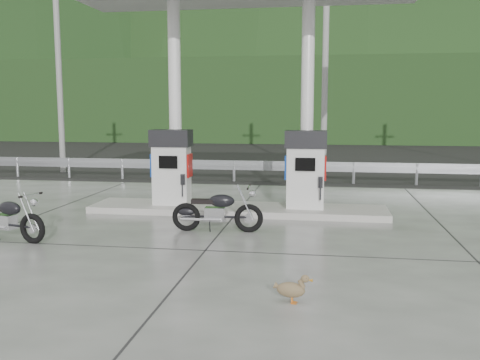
# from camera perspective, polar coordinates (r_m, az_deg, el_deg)

# --- Properties ---
(ground) EXTENTS (160.00, 160.00, 0.00)m
(ground) POSITION_cam_1_polar(r_m,az_deg,el_deg) (10.34, -2.51, -6.20)
(ground) COLOR black
(ground) RESTS_ON ground
(forecourt_apron) EXTENTS (18.00, 14.00, 0.02)m
(forecourt_apron) POSITION_cam_1_polar(r_m,az_deg,el_deg) (10.34, -2.51, -6.15)
(forecourt_apron) COLOR #61625D
(forecourt_apron) RESTS_ON ground
(pump_island) EXTENTS (7.00, 1.40, 0.15)m
(pump_island) POSITION_cam_1_polar(r_m,az_deg,el_deg) (12.72, -0.29, -3.12)
(pump_island) COLOR #9C9991
(pump_island) RESTS_ON forecourt_apron
(gas_pump_left) EXTENTS (0.95, 0.55, 1.80)m
(gas_pump_left) POSITION_cam_1_polar(r_m,az_deg,el_deg) (12.93, -7.31, 1.36)
(gas_pump_left) COLOR silver
(gas_pump_left) RESTS_ON pump_island
(gas_pump_right) EXTENTS (0.95, 0.55, 1.80)m
(gas_pump_right) POSITION_cam_1_polar(r_m,az_deg,el_deg) (12.42, 7.01, 1.11)
(gas_pump_right) COLOR silver
(gas_pump_right) RESTS_ON pump_island
(canopy_column_left) EXTENTS (0.30, 0.30, 5.00)m
(canopy_column_left) POSITION_cam_1_polar(r_m,az_deg,el_deg) (13.24, -6.95, 8.45)
(canopy_column_left) COLOR white
(canopy_column_left) RESTS_ON pump_island
(canopy_column_right) EXTENTS (0.30, 0.30, 5.00)m
(canopy_column_right) POSITION_cam_1_polar(r_m,az_deg,el_deg) (12.75, 7.19, 8.48)
(canopy_column_right) COLOR white
(canopy_column_right) RESTS_ON pump_island
(guardrail) EXTENTS (26.00, 0.16, 1.42)m
(guardrail) POSITION_cam_1_polar(r_m,az_deg,el_deg) (18.04, 2.50, 2.05)
(guardrail) COLOR #9C9FA4
(guardrail) RESTS_ON ground
(road) EXTENTS (60.00, 7.00, 0.01)m
(road) POSITION_cam_1_polar(r_m,az_deg,el_deg) (21.57, 3.53, 1.08)
(road) COLOR black
(road) RESTS_ON ground
(utility_pole_a) EXTENTS (0.22, 0.22, 8.00)m
(utility_pole_a) POSITION_cam_1_polar(r_m,az_deg,el_deg) (21.82, -18.77, 11.28)
(utility_pole_a) COLOR gray
(utility_pole_a) RESTS_ON ground
(utility_pole_b) EXTENTS (0.22, 0.22, 8.00)m
(utility_pole_b) POSITION_cam_1_polar(r_m,az_deg,el_deg) (19.40, 9.08, 12.09)
(utility_pole_b) COLOR gray
(utility_pole_b) RESTS_ON ground
(tree_band) EXTENTS (80.00, 6.00, 6.00)m
(tree_band) POSITION_cam_1_polar(r_m,az_deg,el_deg) (39.89, 6.09, 8.40)
(tree_band) COLOR black
(tree_band) RESTS_ON ground
(forested_hills) EXTENTS (100.00, 40.00, 140.00)m
(forested_hills) POSITION_cam_1_polar(r_m,az_deg,el_deg) (69.91, 7.29, 5.60)
(forested_hills) COLOR black
(forested_hills) RESTS_ON ground
(motorcycle_left) EXTENTS (1.77, 0.95, 0.80)m
(motorcycle_left) POSITION_cam_1_polar(r_m,az_deg,el_deg) (10.93, -23.62, -3.84)
(motorcycle_left) COLOR black
(motorcycle_left) RESTS_ON forecourt_apron
(motorcycle_right) EXTENTS (1.74, 0.63, 0.81)m
(motorcycle_right) POSITION_cam_1_polar(r_m,az_deg,el_deg) (10.72, -2.44, -3.36)
(motorcycle_right) COLOR black
(motorcycle_right) RESTS_ON forecourt_apron
(duck) EXTENTS (0.47, 0.19, 0.33)m
(duck) POSITION_cam_1_polar(r_m,az_deg,el_deg) (6.96, 5.44, -11.62)
(duck) COLOR brown
(duck) RESTS_ON forecourt_apron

